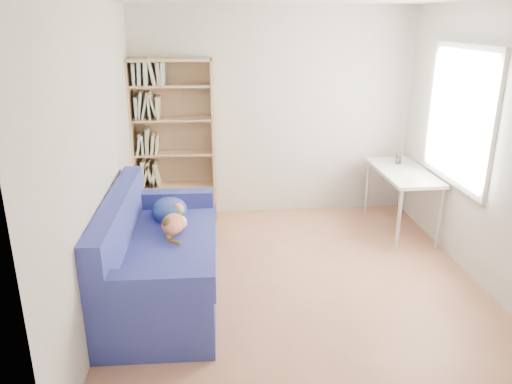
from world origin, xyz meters
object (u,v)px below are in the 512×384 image
Objects in this scene: desk at (403,176)px; pen_cup at (398,159)px; sofa at (159,259)px; bookshelf at (174,149)px.

desk is 8.42× the size of pen_cup.
bookshelf is at bearing 89.48° from sofa.
sofa is at bearing -91.66° from bookshelf.
desk is (2.76, 1.27, 0.31)m from sofa.
pen_cup is (2.79, 1.55, 0.44)m from sofa.
bookshelf is 2.78m from desk.
sofa is 3.23m from pen_cup.
bookshelf reaches higher than desk.
sofa is 3.05m from desk.
sofa is at bearing -155.23° from desk.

